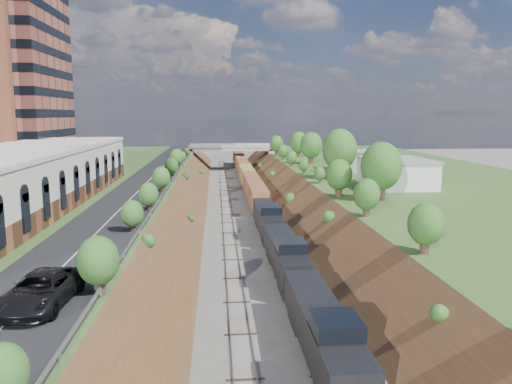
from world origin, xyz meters
name	(u,v)px	position (x,y,z in m)	size (l,w,h in m)	color
platform_left	(40,198)	(-33.00, 60.00, 2.50)	(44.00, 180.00, 5.00)	#3C5824
platform_right	(432,193)	(33.00, 60.00, 2.50)	(44.00, 180.00, 5.00)	#3C5824
embankment_left	(176,211)	(-11.00, 60.00, 0.00)	(7.07, 180.00, 7.07)	brown
embankment_right	(306,209)	(11.00, 60.00, 0.00)	(7.07, 180.00, 7.07)	brown
rail_left_track	(227,210)	(-2.60, 60.00, 0.09)	(1.58, 180.00, 0.18)	gray
rail_right_track	(257,210)	(2.60, 60.00, 0.09)	(1.58, 180.00, 0.18)	gray
road	(148,182)	(-15.50, 60.00, 5.05)	(8.00, 180.00, 0.10)	black
guardrail	(173,179)	(-11.40, 59.80, 5.55)	(0.10, 171.00, 0.70)	#99999E
commercial_building	(15,179)	(-28.00, 38.00, 8.51)	(14.30, 62.30, 7.00)	brown
overpass	(231,153)	(0.00, 122.00, 4.92)	(24.50, 8.30, 7.40)	gray
white_building_near	(396,174)	(23.50, 52.00, 7.00)	(9.00, 12.00, 4.00)	silver
white_building_far	(354,161)	(23.00, 74.00, 6.80)	(8.00, 10.00, 3.60)	silver
tree_right_large	(381,167)	(17.00, 40.00, 9.38)	(5.25, 5.25, 7.61)	#473323
tree_left_crest	(128,221)	(-11.80, 20.00, 7.04)	(2.45, 2.45, 3.55)	#473323
freight_train	(251,184)	(2.60, 73.92, 2.44)	(2.78, 142.48, 4.55)	black
suv	(41,290)	(-14.43, 5.97, 6.07)	(3.22, 6.98, 1.94)	black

